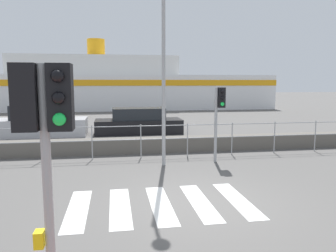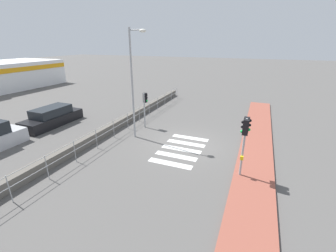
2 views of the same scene
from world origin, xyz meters
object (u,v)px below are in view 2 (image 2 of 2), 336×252
(traffic_light_far, at_px, (145,102))
(traffic_light_near, at_px, (245,132))
(streetlamp, at_px, (134,74))
(parked_car_black, at_px, (52,117))

(traffic_light_far, bearing_deg, traffic_light_near, -120.64)
(traffic_light_far, distance_m, streetlamp, 2.99)
(traffic_light_near, relative_size, traffic_light_far, 1.14)
(traffic_light_far, relative_size, streetlamp, 0.38)
(traffic_light_near, distance_m, streetlamp, 7.38)
(traffic_light_far, height_order, parked_car_black, traffic_light_far)
(traffic_light_near, relative_size, parked_car_black, 0.63)
(streetlamp, relative_size, parked_car_black, 1.47)
(streetlamp, distance_m, parked_car_black, 8.02)
(traffic_light_near, distance_m, traffic_light_far, 8.32)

